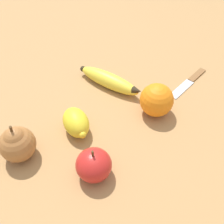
% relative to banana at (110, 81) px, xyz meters
% --- Properties ---
extents(ground_plane, '(3.00, 3.00, 0.00)m').
position_rel_banana_xyz_m(ground_plane, '(-0.01, -0.12, -0.02)').
color(ground_plane, '#A87A47').
extents(banana, '(0.09, 0.19, 0.04)m').
position_rel_banana_xyz_m(banana, '(0.00, 0.00, 0.00)').
color(banana, yellow).
rests_on(banana, ground_plane).
extents(orange, '(0.08, 0.08, 0.08)m').
position_rel_banana_xyz_m(orange, '(-0.06, -0.13, 0.02)').
color(orange, orange).
rests_on(orange, ground_plane).
extents(pear, '(0.07, 0.07, 0.09)m').
position_rel_banana_xyz_m(pear, '(-0.26, 0.11, 0.02)').
color(pear, '#A36633').
rests_on(pear, ground_plane).
extents(apple, '(0.07, 0.07, 0.07)m').
position_rel_banana_xyz_m(apple, '(-0.25, -0.05, 0.01)').
color(apple, red).
rests_on(apple, ground_plane).
extents(lemon, '(0.09, 0.09, 0.05)m').
position_rel_banana_xyz_m(lemon, '(-0.16, 0.02, 0.01)').
color(lemon, yellow).
rests_on(lemon, ground_plane).
extents(paring_knife, '(0.15, 0.08, 0.01)m').
position_rel_banana_xyz_m(paring_knife, '(0.08, -0.20, -0.02)').
color(paring_knife, silver).
rests_on(paring_knife, ground_plane).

